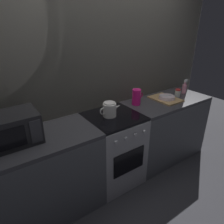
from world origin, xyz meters
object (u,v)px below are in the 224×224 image
Objects in this scene: kettle at (110,109)px; spray_bottle at (184,88)px; stove_unit at (113,149)px; microwave at (11,129)px; pitcher at (137,97)px; spice_jar at (178,93)px; dish_pile at (166,98)px.

kettle is 1.35m from spray_bottle.
spray_bottle is at bearing 1.91° from stove_unit.
microwave is 2.30× the size of pitcher.
microwave is 1.48m from pitcher.
spice_jar is 0.19m from spray_bottle.
stove_unit is 1.00m from dish_pile.
stove_unit is 8.57× the size of spice_jar.
microwave is at bearing 179.74° from spray_bottle.
stove_unit is 1.23m from spice_jar.
spice_jar is at bearing -1.16° from microwave.
spice_jar is (2.17, -0.04, -0.08)m from microwave.
kettle reaches higher than spice_jar.
kettle is at bearing 156.31° from stove_unit.
pitcher reaches higher than dish_pile.
stove_unit is at bearing -165.70° from pitcher.
pitcher is (0.44, 0.11, 0.55)m from stove_unit.
spray_bottle is (1.31, 0.04, 0.53)m from stove_unit.
stove_unit is at bearing -23.69° from kettle.
spice_jar is at bearing 1.69° from dish_pile.
dish_pile is 0.25m from spice_jar.
spray_bottle is at bearing -4.43° from pitcher.
microwave is at bearing 177.92° from kettle.
microwave reaches higher than pitcher.
dish_pile is at bearing -13.84° from pitcher.
spray_bottle reaches higher than dish_pile.
kettle is 0.92m from dish_pile.
spray_bottle reaches higher than kettle.
pitcher reaches higher than kettle.
microwave is 2.17m from spice_jar.
kettle is (-0.04, 0.02, 0.53)m from stove_unit.
dish_pile is at bearing -178.31° from spice_jar.
kettle is 2.71× the size of spice_jar.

